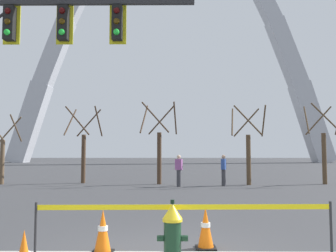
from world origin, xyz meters
The scene contains 12 objects.
fire_hydrant centered at (0.16, -0.45, 0.47)m, with size 0.46×0.48×0.99m.
caution_tape_barrier centered at (0.35, -0.26, 0.63)m, with size 4.60×0.17×0.93m.
traffic_cone_by_hydrant centered at (0.75, 0.62, 0.36)m, with size 0.36×0.36×0.73m.
traffic_cone_mid_sidewalk centered at (-1.02, 0.31, 0.36)m, with size 0.36×0.36×0.73m.
monument_arch centered at (0.00, 58.33, 21.68)m, with size 56.90×3.19×49.56m.
tree_far_left centered at (-9.04, 13.90, 1.66)m, with size 1.73×1.74×3.74m.
tree_left_mid centered at (-4.81, 14.71, 1.90)m, with size 1.97×1.98×4.28m.
tree_center_left centered at (-0.51, 14.03, 1.96)m, with size 2.03×2.04×4.41m.
tree_center_right centered at (4.26, 13.61, 1.86)m, with size 1.93×1.94×4.18m.
tree_right_mid centered at (8.48, 14.10, 1.94)m, with size 2.01×2.02×4.36m.
pedestrian_walking_left centered at (0.53, 12.54, 0.82)m, with size 0.39×0.31×1.59m.
pedestrian_standing_center centered at (2.85, 12.99, 0.82)m, with size 0.31×0.39×1.59m.
Camera 1 is at (0.14, -6.02, 1.69)m, focal length 39.28 mm.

